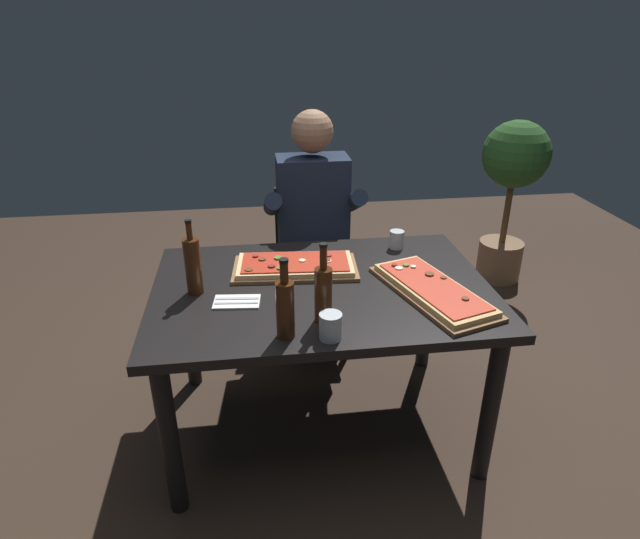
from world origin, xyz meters
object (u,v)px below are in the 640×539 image
pizza_rectangular_left (433,290)px  oil_bottle_amber (193,265)px  dining_table (322,305)px  wine_bottle_dark (285,307)px  vinegar_bottle_green (323,293)px  pizza_rectangular_front (295,266)px  diner_chair (311,256)px  potted_plant_corner (512,181)px  seated_diner (314,222)px  tumbler_far_side (397,239)px  tumbler_near_camera (331,326)px

pizza_rectangular_left → oil_bottle_amber: bearing=171.4°
dining_table → wine_bottle_dark: 0.46m
oil_bottle_amber → vinegar_bottle_green: (0.48, -0.29, -0.01)m
pizza_rectangular_front → vinegar_bottle_green: vinegar_bottle_green is taller
diner_chair → potted_plant_corner: 1.54m
oil_bottle_amber → seated_diner: bearing=51.7°
pizza_rectangular_front → pizza_rectangular_left: 0.61m
oil_bottle_amber → tumbler_far_side: (0.93, 0.33, -0.08)m
vinegar_bottle_green → tumbler_near_camera: (0.01, -0.12, -0.07)m
tumbler_far_side → pizza_rectangular_front: bearing=-160.4°
tumbler_near_camera → dining_table: bearing=86.7°
oil_bottle_amber → potted_plant_corner: bearing=33.9°
tumbler_near_camera → tumbler_far_side: bearing=59.6°
tumbler_near_camera → potted_plant_corner: potted_plant_corner is taller
pizza_rectangular_front → pizza_rectangular_left: size_ratio=0.87×
oil_bottle_amber → vinegar_bottle_green: bearing=-30.8°
pizza_rectangular_left → vinegar_bottle_green: vinegar_bottle_green is taller
tumbler_far_side → diner_chair: diner_chair is taller
pizza_rectangular_left → tumbler_near_camera: 0.53m
pizza_rectangular_left → tumbler_far_side: bearing=92.7°
dining_table → oil_bottle_amber: size_ratio=4.46×
wine_bottle_dark → seated_diner: bearing=78.0°
oil_bottle_amber → diner_chair: (0.57, 0.85, -0.38)m
vinegar_bottle_green → diner_chair: size_ratio=0.36×
oil_bottle_amber → seated_diner: 0.93m
oil_bottle_amber → seated_diner: (0.57, 0.73, -0.12)m
oil_bottle_amber → tumbler_near_camera: (0.49, -0.41, -0.08)m
oil_bottle_amber → tumbler_near_camera: 0.64m
pizza_rectangular_left → tumbler_far_side: (-0.02, 0.48, 0.02)m
pizza_rectangular_left → potted_plant_corner: potted_plant_corner is taller
dining_table → pizza_rectangular_left: 0.47m
oil_bottle_amber → tumbler_far_side: size_ratio=3.60×
pizza_rectangular_front → wine_bottle_dark: (-0.08, -0.53, 0.10)m
diner_chair → seated_diner: seated_diner is taller
diner_chair → oil_bottle_amber: bearing=-124.1°
tumbler_far_side → dining_table: bearing=-140.2°
diner_chair → potted_plant_corner: bearing=19.4°
pizza_rectangular_front → potted_plant_corner: size_ratio=0.49×
tumbler_near_camera → pizza_rectangular_left: bearing=29.9°
pizza_rectangular_left → potted_plant_corner: bearing=54.7°
potted_plant_corner → wine_bottle_dark: bearing=-134.1°
diner_chair → potted_plant_corner: potted_plant_corner is taller
tumbler_near_camera → potted_plant_corner: size_ratio=0.08×
vinegar_bottle_green → seated_diner: seated_diner is taller
oil_bottle_amber → pizza_rectangular_left: bearing=-8.6°
vinegar_bottle_green → seated_diner: (0.09, 1.01, -0.11)m
pizza_rectangular_front → seated_diner: bearing=75.0°
wine_bottle_dark → potted_plant_corner: 2.40m
wine_bottle_dark → diner_chair: bearing=79.1°
wine_bottle_dark → vinegar_bottle_green: bearing=30.6°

